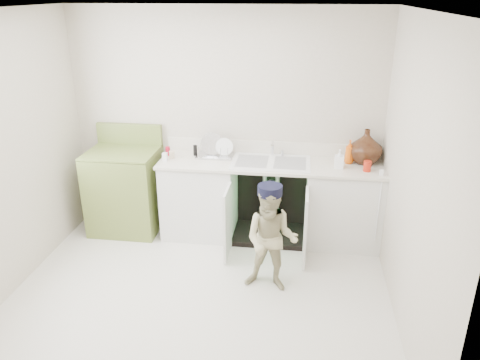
% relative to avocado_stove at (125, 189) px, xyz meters
% --- Properties ---
extents(ground, '(3.50, 3.50, 0.00)m').
position_rel_avocado_stove_xyz_m(ground, '(1.13, -1.18, -0.49)').
color(ground, beige).
rests_on(ground, ground).
extents(room_shell, '(6.00, 5.50, 1.26)m').
position_rel_avocado_stove_xyz_m(room_shell, '(1.13, -1.18, 0.76)').
color(room_shell, beige).
rests_on(room_shell, ground).
extents(counter_run, '(2.44, 1.02, 1.27)m').
position_rel_avocado_stove_xyz_m(counter_run, '(1.72, 0.03, -0.01)').
color(counter_run, silver).
rests_on(counter_run, ground).
extents(avocado_stove, '(0.77, 0.65, 1.20)m').
position_rel_avocado_stove_xyz_m(avocado_stove, '(0.00, 0.00, 0.00)').
color(avocado_stove, olive).
rests_on(avocado_stove, ground).
extents(repair_worker, '(0.54, 0.89, 1.04)m').
position_rel_avocado_stove_xyz_m(repair_worker, '(1.76, -0.98, 0.03)').
color(repair_worker, '#C2B88B').
rests_on(repair_worker, ground).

